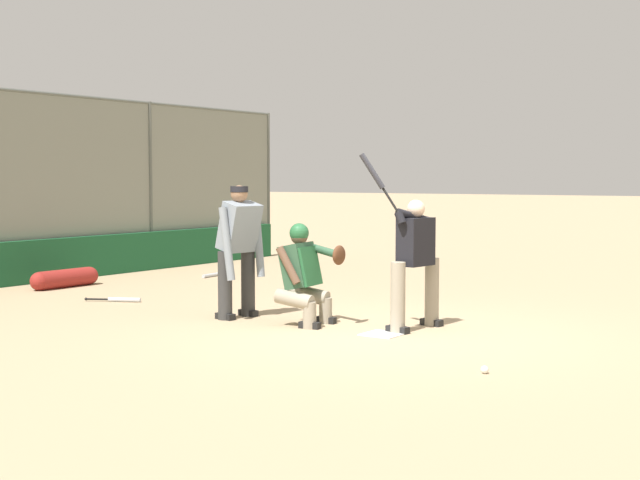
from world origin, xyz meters
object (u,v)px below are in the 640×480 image
Objects in this scene: umpire_home at (239,247)px; spare_bat_third_base_side at (213,275)px; catcher_behind_plate at (305,272)px; batter_at_plate at (415,259)px; spare_bat_by_padding at (120,300)px; baseball_loose at (485,370)px; equipment_bag_dugout_side at (65,278)px.

umpire_home reaches higher than spare_bat_third_base_side.
catcher_behind_plate is at bearing 47.53° from spare_bat_third_base_side.
spare_bat_by_padding is (0.39, -4.67, -0.81)m from batter_at_plate.
umpire_home is 4.25m from baseball_loose.
batter_at_plate is 1.23× the size of umpire_home.
spare_bat_by_padding is (-0.15, -2.40, -0.89)m from umpire_home.
baseball_loose is at bearing 80.45° from umpire_home.
baseball_loose is 8.66m from equipment_bag_dugout_side.
spare_bat_third_base_side is at bearing 81.78° from spare_bat_by_padding.
spare_bat_third_base_side is at bearing -121.77° from baseball_loose.
catcher_behind_plate is 3.29m from baseball_loose.
umpire_home is 2.57m from spare_bat_by_padding.
equipment_bag_dugout_side is (2.61, -0.93, 0.12)m from spare_bat_third_base_side.
umpire_home is at bearing -106.88° from baseball_loose.
catcher_behind_plate is at bearing -28.52° from spare_bat_by_padding.
catcher_behind_plate is 1.04m from umpire_home.
catcher_behind_plate reaches higher than spare_bat_by_padding.
umpire_home is at bearing -69.77° from batter_at_plate.
spare_bat_third_base_side is at bearing -134.75° from catcher_behind_plate.
catcher_behind_plate is at bearing -113.07° from baseball_loose.
equipment_bag_dugout_side is at bearing -93.10° from umpire_home.
batter_at_plate is 2.51× the size of spare_bat_third_base_side.
umpire_home is 1.30× the size of equipment_bag_dugout_side.
umpire_home is at bearing -30.60° from spare_bat_by_padding.
umpire_home is (0.54, -2.27, 0.08)m from batter_at_plate.
spare_bat_third_base_side is (-2.89, -5.78, -0.81)m from batter_at_plate.
batter_at_plate is at bearing 102.96° from catcher_behind_plate.
umpire_home is 2.05× the size of spare_bat_third_base_side.
spare_bat_third_base_side is 0.63× the size of equipment_bag_dugout_side.
spare_bat_third_base_side is 11.32× the size of baseball_loose.
spare_bat_by_padding is (-0.09, -3.41, -0.62)m from catcher_behind_plate.
batter_at_plate is at bearing -22.15° from spare_bat_by_padding.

